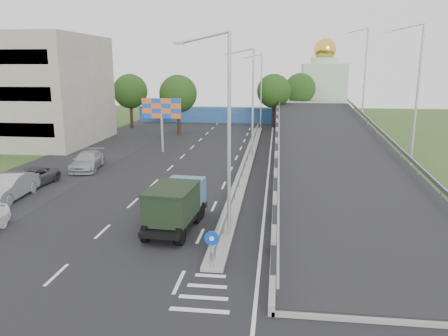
% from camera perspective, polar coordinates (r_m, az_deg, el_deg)
% --- Properties ---
extents(ground, '(160.00, 160.00, 0.00)m').
position_cam_1_polar(ground, '(17.49, -2.65, -16.49)').
color(ground, '#2D4C1E').
rests_on(ground, ground).
extents(road_surface, '(26.00, 90.00, 0.04)m').
position_cam_1_polar(road_surface, '(36.46, -2.07, -0.55)').
color(road_surface, black).
rests_on(road_surface, ground).
extents(parking_strip, '(8.00, 90.00, 0.05)m').
position_cam_1_polar(parking_strip, '(40.55, -20.53, 0.01)').
color(parking_strip, black).
rests_on(parking_strip, ground).
extents(median, '(1.00, 44.00, 0.20)m').
position_cam_1_polar(median, '(39.98, 3.08, 0.81)').
color(median, gray).
rests_on(median, ground).
extents(overpass_ramp, '(10.00, 50.00, 3.50)m').
position_cam_1_polar(overpass_ramp, '(39.88, 13.93, 2.83)').
color(overpass_ramp, gray).
rests_on(overpass_ramp, ground).
extents(median_guardrail, '(0.09, 44.00, 0.71)m').
position_cam_1_polar(median_guardrail, '(39.85, 3.09, 1.72)').
color(median_guardrail, gray).
rests_on(median_guardrail, median).
extents(sign_bollard, '(0.64, 0.23, 1.67)m').
position_cam_1_polar(sign_bollard, '(18.94, -1.57, -10.54)').
color(sign_bollard, black).
rests_on(sign_bollard, median).
extents(lamp_post_near, '(2.74, 0.18, 10.08)m').
position_cam_1_polar(lamp_post_near, '(21.31, 0.17, 5.51)').
color(lamp_post_near, '#B2B5B7').
rests_on(lamp_post_near, median).
extents(lamp_post_mid, '(2.74, 0.18, 10.08)m').
position_cam_1_polar(lamp_post_mid, '(41.14, 3.53, 9.20)').
color(lamp_post_mid, '#B2B5B7').
rests_on(lamp_post_mid, median).
extents(lamp_post_far, '(2.74, 0.18, 10.08)m').
position_cam_1_polar(lamp_post_far, '(61.09, 4.71, 10.47)').
color(lamp_post_far, '#B2B5B7').
rests_on(lamp_post_far, median).
extents(blue_wall, '(30.00, 0.50, 2.40)m').
position_cam_1_polar(blue_wall, '(67.71, 1.35, 6.86)').
color(blue_wall, navy).
rests_on(blue_wall, ground).
extents(church, '(7.00, 7.00, 13.80)m').
position_cam_1_polar(church, '(75.41, 12.82, 10.32)').
color(church, '#B2CCAD').
rests_on(church, ground).
extents(billboard, '(4.00, 0.24, 5.50)m').
position_cam_1_polar(billboard, '(44.74, -8.16, 7.32)').
color(billboard, '#B2B5B7').
rests_on(billboard, ground).
extents(tree_left_mid, '(4.80, 4.80, 7.60)m').
position_cam_1_polar(tree_left_mid, '(56.51, -6.01, 9.59)').
color(tree_left_mid, black).
rests_on(tree_left_mid, ground).
extents(tree_median_far, '(4.80, 4.80, 7.60)m').
position_cam_1_polar(tree_median_far, '(63.07, 6.52, 9.94)').
color(tree_median_far, black).
rests_on(tree_median_far, ground).
extents(tree_left_far, '(4.80, 4.80, 7.60)m').
position_cam_1_polar(tree_left_far, '(63.51, -12.14, 9.76)').
color(tree_left_far, black).
rests_on(tree_left_far, ground).
extents(tree_ramp_far, '(4.80, 4.80, 7.60)m').
position_cam_1_polar(tree_ramp_far, '(70.14, 9.91, 10.15)').
color(tree_ramp_far, black).
rests_on(tree_ramp_far, ground).
extents(dump_truck, '(2.55, 5.86, 2.52)m').
position_cam_1_polar(dump_truck, '(23.84, -6.26, -4.62)').
color(dump_truck, black).
rests_on(dump_truck, ground).
extents(parked_car_b, '(2.02, 5.18, 1.68)m').
position_cam_1_polar(parked_car_b, '(32.19, -26.30, -2.26)').
color(parked_car_b, '#97989C').
rests_on(parked_car_b, ground).
extents(parked_car_c, '(2.81, 5.07, 1.34)m').
position_cam_1_polar(parked_car_c, '(34.90, -24.03, -1.20)').
color(parked_car_c, '#393B3F').
rests_on(parked_car_c, ground).
extents(parked_car_d, '(2.91, 5.47, 1.51)m').
position_cam_1_polar(parked_car_d, '(39.05, -17.41, 0.90)').
color(parked_car_d, '#989CA1').
rests_on(parked_car_d, ground).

